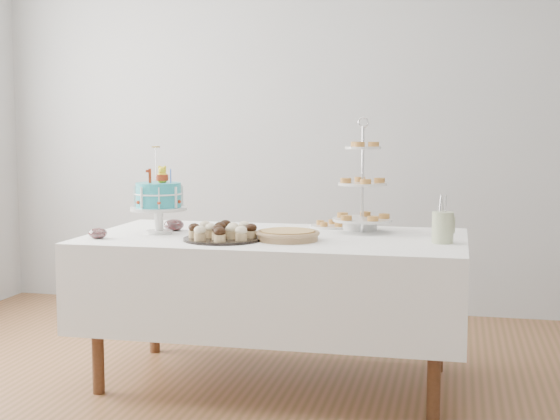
% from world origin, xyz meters
% --- Properties ---
extents(floor, '(5.00, 5.00, 0.00)m').
position_xyz_m(floor, '(0.00, 0.00, 0.00)').
color(floor, brown).
rests_on(floor, ground).
extents(walls, '(5.04, 4.04, 2.70)m').
position_xyz_m(walls, '(0.00, 0.00, 1.35)').
color(walls, '#A3A6A8').
rests_on(walls, floor).
extents(table, '(1.92, 1.02, 0.77)m').
position_xyz_m(table, '(0.00, 0.30, 0.54)').
color(table, white).
rests_on(table, floor).
extents(birthday_cake, '(0.30, 0.30, 0.45)m').
position_xyz_m(birthday_cake, '(-0.61, 0.24, 0.89)').
color(birthday_cake, silver).
rests_on(birthday_cake, table).
extents(cupcake_tray, '(0.39, 0.39, 0.09)m').
position_xyz_m(cupcake_tray, '(-0.21, 0.08, 0.81)').
color(cupcake_tray, black).
rests_on(cupcake_tray, table).
extents(pie, '(0.32, 0.32, 0.05)m').
position_xyz_m(pie, '(0.10, 0.15, 0.80)').
color(pie, '#A27F58').
rests_on(pie, table).
extents(tiered_stand, '(0.31, 0.31, 0.61)m').
position_xyz_m(tiered_stand, '(0.42, 0.53, 1.02)').
color(tiered_stand, silver).
rests_on(tiered_stand, table).
extents(plate_stack, '(0.19, 0.19, 0.07)m').
position_xyz_m(plate_stack, '(0.39, 0.62, 0.81)').
color(plate_stack, silver).
rests_on(plate_stack, table).
extents(pastry_plate, '(0.23, 0.23, 0.04)m').
position_xyz_m(pastry_plate, '(0.23, 0.70, 0.79)').
color(pastry_plate, silver).
rests_on(pastry_plate, table).
extents(jam_bowl_a, '(0.09, 0.09, 0.05)m').
position_xyz_m(jam_bowl_a, '(-0.84, 0.00, 0.80)').
color(jam_bowl_a, silver).
rests_on(jam_bowl_a, table).
extents(jam_bowl_b, '(0.11, 0.11, 0.06)m').
position_xyz_m(jam_bowl_b, '(-0.58, 0.37, 0.80)').
color(jam_bowl_b, silver).
rests_on(jam_bowl_b, table).
extents(utensil_pitcher, '(0.11, 0.10, 0.23)m').
position_xyz_m(utensil_pitcher, '(0.84, 0.23, 0.85)').
color(utensil_pitcher, beige).
rests_on(utensil_pitcher, table).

